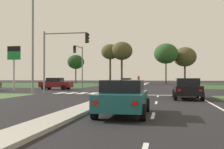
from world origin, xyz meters
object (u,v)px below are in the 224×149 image
street_lamp_second (33,35)px  treeline_second (110,52)px  treeline_third (122,51)px  car_teal_fifth (123,97)px  treeline_near (76,62)px  traffic_signal_far_left (80,59)px  traffic_signal_near_left (60,51)px  treeline_fifth (185,57)px  car_black_third (187,88)px  car_white_fourth (126,82)px  pedestrian_at_median (139,80)px  car_maroon_second (56,84)px  treeline_fourth (166,54)px  fuel_price_totem (14,58)px

street_lamp_second → treeline_second: street_lamp_second is taller
treeline_third → car_teal_fifth: bearing=-81.6°
treeline_near → traffic_signal_far_left: bearing=-71.3°
treeline_near → treeline_third: (12.31, -1.60, 2.47)m
traffic_signal_near_left → treeline_fifth: bearing=70.5°
car_black_third → car_white_fourth: (-8.02, 26.78, -0.03)m
traffic_signal_far_left → treeline_second: (-1.38, 30.52, 3.80)m
car_white_fourth → car_teal_fifth: bearing=97.2°
car_teal_fifth → pedestrian_at_median: 31.74m
car_maroon_second → treeline_third: 34.40m
treeline_fourth → traffic_signal_near_left: bearing=-105.1°
pedestrian_at_median → car_white_fourth: bearing=141.5°
car_black_third → treeline_near: treeline_near is taller
car_maroon_second → traffic_signal_near_left: bearing=24.1°
car_black_third → treeline_third: (-11.65, 46.18, 7.25)m
car_teal_fifth → treeline_fourth: (2.47, 53.42, 6.30)m
pedestrian_at_median → treeline_second: size_ratio=0.18×
traffic_signal_near_left → pedestrian_at_median: traffic_signal_near_left is taller
traffic_signal_far_left → street_lamp_second: 12.63m
car_white_fourth → treeline_third: (-3.62, 19.40, 7.29)m
traffic_signal_far_left → street_lamp_second: (-0.84, -12.51, 1.57)m
car_white_fourth → street_lamp_second: bearing=75.1°
pedestrian_at_median → treeline_third: size_ratio=0.17×
car_maroon_second → car_white_fourth: size_ratio=0.93×
car_white_fourth → car_teal_fifth: (4.57, -36.26, 0.01)m
car_white_fourth → treeline_third: treeline_third is taller
car_black_third → treeline_fifth: size_ratio=0.49×
car_maroon_second → car_teal_fifth: (11.94, -22.24, -0.02)m
car_maroon_second → treeline_third: treeline_third is taller
traffic_signal_far_left → car_maroon_second: bearing=-120.5°
car_white_fourth → treeline_near: size_ratio=0.60×
traffic_signal_far_left → street_lamp_second: size_ratio=0.59×
treeline_fourth → fuel_price_totem: bearing=-123.1°
car_white_fourth → pedestrian_at_median: bearing=119.0°
car_teal_fifth → street_lamp_second: street_lamp_second is taller
street_lamp_second → treeline_near: 45.05m
car_teal_fifth → treeline_third: treeline_third is taller
car_white_fourth → treeline_fourth: 19.59m
car_black_third → car_white_fourth: size_ratio=0.97×
street_lamp_second → traffic_signal_near_left: bearing=14.2°
car_white_fourth → street_lamp_second: size_ratio=0.44×
car_maroon_second → treeline_second: 34.83m
car_black_third → traffic_signal_near_left: 12.96m
street_lamp_second → pedestrian_at_median: street_lamp_second is taller
treeline_third → treeline_fourth: treeline_third is taller
treeline_second → treeline_fifth: (18.19, 0.63, -1.43)m
street_lamp_second → car_maroon_second: bearing=98.0°
street_lamp_second → treeline_fourth: street_lamp_second is taller
car_white_fourth → car_teal_fifth: car_teal_fifth is taller
treeline_fifth → street_lamp_second: bearing=-112.0°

